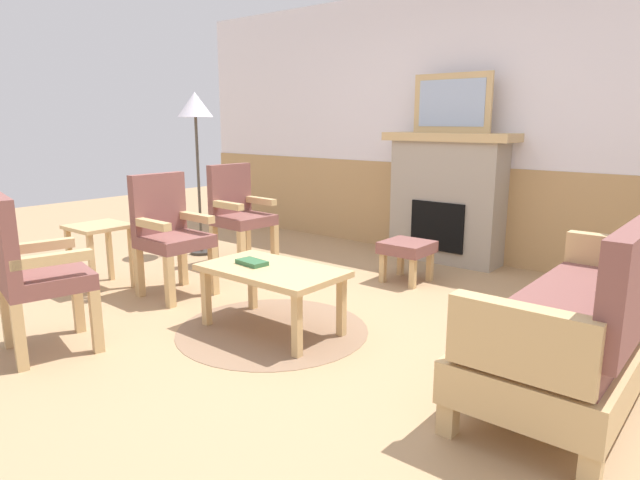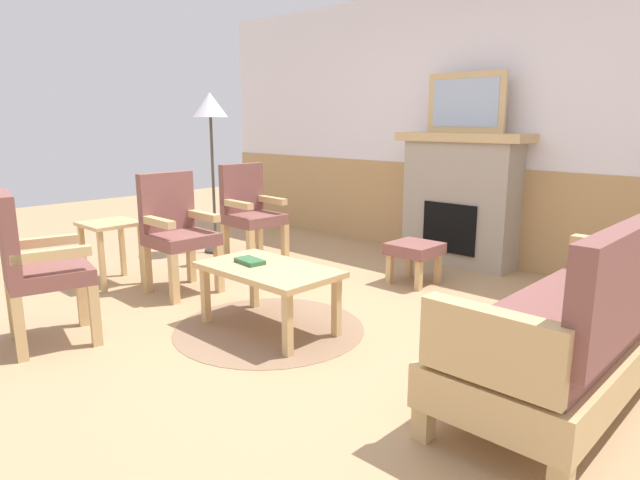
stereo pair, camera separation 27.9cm
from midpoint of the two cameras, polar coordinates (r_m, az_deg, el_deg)
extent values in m
plane|color=tan|center=(3.88, -1.51, -8.78)|extent=(14.00, 14.00, 0.00)
cube|color=white|center=(5.76, 17.38, 11.30)|extent=(7.20, 0.12, 2.70)
cube|color=tan|center=(5.77, 16.53, 2.61)|extent=(7.20, 0.02, 0.95)
cube|color=#A39989|center=(5.59, 15.75, 3.66)|extent=(1.10, 0.36, 1.20)
cube|color=black|center=(5.46, 14.67, 1.18)|extent=(0.56, 0.02, 0.48)
cube|color=tan|center=(5.54, 16.14, 10.22)|extent=(1.30, 0.44, 0.08)
cube|color=tan|center=(5.54, 16.34, 13.52)|extent=(0.80, 0.03, 0.56)
cube|color=#9EB2D1|center=(5.52, 16.25, 13.53)|extent=(0.68, 0.01, 0.44)
cube|color=tan|center=(4.08, 25.80, -7.80)|extent=(0.08, 0.08, 0.16)
cube|color=tan|center=(2.65, 13.84, -17.90)|extent=(0.08, 0.08, 0.16)
cube|color=tan|center=(3.18, 26.52, -10.00)|extent=(0.70, 1.80, 0.20)
cube|color=brown|center=(3.13, 26.80, -7.27)|extent=(0.60, 1.70, 0.12)
cube|color=tan|center=(3.89, 30.64, -2.30)|extent=(0.60, 0.10, 0.30)
cube|color=tan|center=(2.33, 20.80, -10.38)|extent=(0.60, 0.10, 0.30)
cube|color=tan|center=(3.92, -9.81, -5.66)|extent=(0.05, 0.05, 0.40)
cube|color=tan|center=(3.32, -0.96, -8.84)|extent=(0.05, 0.05, 0.40)
cube|color=tan|center=(4.18, -4.98, -4.36)|extent=(0.05, 0.05, 0.40)
cube|color=tan|center=(3.62, 3.95, -7.00)|extent=(0.05, 0.05, 0.40)
cube|color=tan|center=(3.68, -3.25, -3.10)|extent=(0.96, 0.56, 0.04)
cylinder|color=#896B51|center=(3.81, -3.17, -9.15)|extent=(1.30, 1.30, 0.01)
cube|color=#33663D|center=(3.77, -5.21, -2.22)|extent=(0.23, 0.15, 0.03)
cube|color=tan|center=(4.84, 8.89, -3.00)|extent=(0.05, 0.05, 0.26)
cube|color=tan|center=(4.69, 11.91, -3.64)|extent=(0.05, 0.05, 0.26)
cube|color=tan|center=(5.09, 10.82, -2.33)|extent=(0.05, 0.05, 0.26)
cube|color=tan|center=(4.94, 13.75, -2.91)|extent=(0.05, 0.05, 0.26)
cube|color=brown|center=(4.84, 11.43, -0.90)|extent=(0.40, 0.40, 0.10)
cube|color=tan|center=(4.58, -8.74, -2.97)|extent=(0.06, 0.06, 0.40)
cube|color=tan|center=(4.35, -13.17, -3.97)|extent=(0.06, 0.06, 0.40)
cube|color=tan|center=(4.92, -11.67, -2.04)|extent=(0.06, 0.06, 0.40)
cube|color=tan|center=(4.70, -15.92, -2.91)|extent=(0.06, 0.06, 0.40)
cube|color=brown|center=(4.58, -12.52, 0.08)|extent=(0.49, 0.49, 0.10)
cube|color=brown|center=(4.69, -14.02, 3.90)|extent=(0.09, 0.48, 0.48)
cube|color=tan|center=(4.66, -10.50, 2.50)|extent=(0.44, 0.08, 0.06)
cube|color=tan|center=(4.44, -14.84, 1.82)|extent=(0.44, 0.08, 0.06)
cube|color=tan|center=(5.42, -2.18, -0.45)|extent=(0.06, 0.06, 0.40)
cube|color=tan|center=(5.16, -5.68, -1.15)|extent=(0.06, 0.06, 0.40)
cube|color=tan|center=(5.74, -4.95, 0.23)|extent=(0.06, 0.06, 0.40)
cube|color=tan|center=(5.49, -8.37, -0.40)|extent=(0.06, 0.06, 0.40)
cube|color=brown|center=(5.40, -5.35, 2.16)|extent=(0.50, 0.50, 0.10)
cube|color=brown|center=(5.51, -6.70, 5.39)|extent=(0.11, 0.48, 0.48)
cube|color=tan|center=(5.50, -3.70, 4.17)|extent=(0.44, 0.09, 0.06)
cube|color=tan|center=(5.25, -7.14, 3.71)|extent=(0.44, 0.09, 0.06)
cube|color=tan|center=(4.09, -21.72, -5.60)|extent=(0.07, 0.07, 0.40)
cube|color=tan|center=(3.70, -20.33, -7.36)|extent=(0.07, 0.07, 0.40)
cube|color=tan|center=(4.04, -27.58, -6.38)|extent=(0.07, 0.07, 0.40)
cube|color=tan|center=(3.64, -26.82, -8.27)|extent=(0.07, 0.07, 0.40)
cube|color=brown|center=(3.79, -24.45, -3.28)|extent=(0.58, 0.58, 0.10)
cube|color=brown|center=(3.71, -27.88, 0.66)|extent=(0.49, 0.19, 0.48)
cube|color=tan|center=(3.95, -25.16, -0.21)|extent=(0.17, 0.44, 0.06)
cube|color=tan|center=(3.55, -24.14, -1.41)|extent=(0.17, 0.44, 0.06)
cube|color=tan|center=(5.26, -18.44, -0.81)|extent=(0.04, 0.04, 0.52)
cube|color=tan|center=(4.95, -16.45, -1.47)|extent=(0.04, 0.04, 0.52)
cube|color=tan|center=(5.11, -21.98, -1.46)|extent=(0.04, 0.04, 0.52)
cube|color=tan|center=(4.79, -20.17, -2.19)|extent=(0.04, 0.04, 0.52)
cube|color=tan|center=(4.97, -19.48, 1.62)|extent=(0.44, 0.44, 0.03)
cylinder|color=#332D28|center=(6.04, -9.45, -1.07)|extent=(0.24, 0.24, 0.03)
cylinder|color=#4C473D|center=(5.92, -9.70, 5.67)|extent=(0.03, 0.03, 1.40)
cone|color=silver|center=(5.89, -9.99, 13.67)|extent=(0.36, 0.36, 0.25)
camera|label=1|loc=(0.14, -87.98, 0.44)|focal=30.81mm
camera|label=2|loc=(0.14, 92.02, -0.44)|focal=30.81mm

